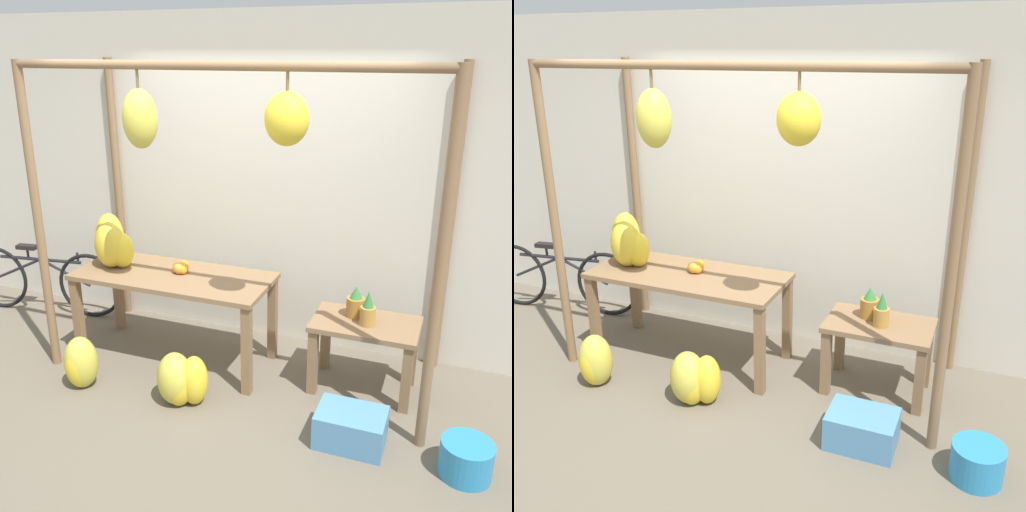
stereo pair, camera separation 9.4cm
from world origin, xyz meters
The scene contains 13 objects.
ground_plane centered at (0.00, 0.00, 0.00)m, with size 20.00×20.00×0.00m, color #665B4C.
shop_wall_back centered at (0.00, 1.38, 1.40)m, with size 8.00×0.08×2.80m.
stall_awning centered at (0.01, 0.45, 1.71)m, with size 3.04×1.25×2.43m.
display_table_main centered at (-0.58, 0.64, 0.66)m, with size 1.62×0.69×0.77m.
display_table_side centered at (0.99, 0.74, 0.44)m, with size 0.79×0.50×0.57m.
banana_pile_on_table centered at (-1.15, 0.66, 0.96)m, with size 0.44×0.44×0.43m.
orange_pile centered at (-0.53, 0.69, 0.81)m, with size 0.14×0.16×0.10m.
pineapple_cluster centered at (0.94, 0.76, 0.68)m, with size 0.24×0.24×0.27m.
banana_pile_ground_left centered at (-1.05, -0.02, 0.21)m, with size 0.34×0.33×0.43m.
banana_pile_ground_right centered at (-0.22, 0.06, 0.19)m, with size 0.47×0.40×0.41m.
fruit_crate_white centered at (1.05, 0.05, 0.12)m, with size 0.46×0.33×0.24m.
blue_bucket centered at (1.78, 0.00, 0.12)m, with size 0.32×0.32×0.23m.
parked_bicycle centered at (-2.24, 0.98, 0.34)m, with size 1.66×0.28×0.70m.
Camera 2 is at (1.68, -3.11, 2.49)m, focal length 40.00 mm.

